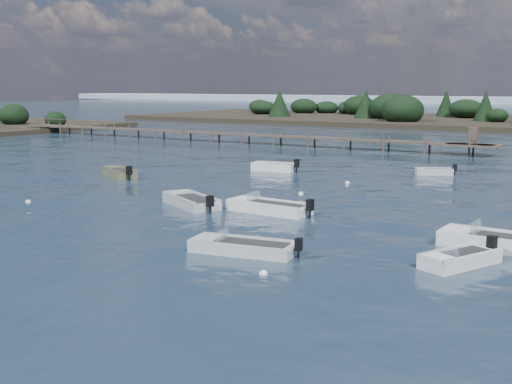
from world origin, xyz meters
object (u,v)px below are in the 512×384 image
Objects in this scene: dinghy_mid_white_a at (243,249)px; dinghy_mid_white_b at (502,245)px; dinghy_extra_b at (269,209)px; jetty at (245,135)px; tender_far_grey_b at (434,173)px; tender_far_white at (274,169)px; tender_far_grey at (119,174)px; dinghy_extra_a at (460,261)px; dinghy_mid_grey at (191,203)px.

dinghy_mid_white_b is at bearing 34.04° from dinghy_mid_white_a.
jetty is (-22.97, 34.16, 0.82)m from dinghy_extra_b.
dinghy_mid_white_a is 26.65m from tender_far_grey_b.
tender_far_white is 12.21m from tender_far_grey_b.
tender_far_grey is 1.08× the size of dinghy_extra_a.
dinghy_extra_b is (16.17, -5.92, -0.01)m from tender_far_grey.
dinghy_extra_a reaches higher than tender_far_grey_b.
tender_far_grey_b is 30.45m from jetty.
tender_far_grey_b is at bearing 67.62° from dinghy_mid_grey.
jetty reaches higher than tender_far_grey_b.
dinghy_mid_grey reaches higher than dinghy_mid_white_a.
dinghy_extra_a is (27.38, -10.99, -0.02)m from tender_far_grey.
dinghy_mid_white_a is 10.61m from dinghy_mid_grey.
jetty reaches higher than tender_far_grey.
dinghy_mid_grey is 39.33m from jetty.
dinghy_mid_white_b is (16.76, -1.08, 0.01)m from dinghy_mid_grey.
jetty is (-26.37, 15.21, 0.84)m from tender_far_grey_b.
dinghy_mid_grey is at bearing -112.38° from tender_far_grey_b.
jetty is at bearing 103.54° from tender_far_grey.
dinghy_mid_grey is (11.50, -6.55, -0.02)m from tender_far_grey.
dinghy_mid_white_b is at bearing -45.66° from jetty.
dinghy_mid_grey is at bearing 138.32° from dinghy_mid_white_a.
tender_far_grey_b is at bearing 108.01° from dinghy_extra_a.
tender_far_white is 16.69m from dinghy_extra_b.
tender_far_grey_b is 22.43m from dinghy_mid_white_b.
tender_far_white reaches higher than dinghy_mid_grey.
jetty is (-14.95, 19.52, 0.80)m from tender_far_white.
jetty is (-26.23, 41.85, 0.84)m from dinghy_mid_white_a.
dinghy_extra_a is at bearing 18.21° from dinghy_mid_white_a.
dinghy_extra_a is at bearing -71.99° from tender_far_grey_b.
dinghy_extra_b is 12.21m from dinghy_mid_white_b.
jetty reaches higher than dinghy_mid_white_b.
tender_far_grey is 17.22m from dinghy_extra_b.
tender_far_white is 27.54m from dinghy_extra_a.
dinghy_extra_b reaches higher than dinghy_extra_a.
tender_far_grey is 23.72m from dinghy_mid_white_a.
dinghy_extra_b reaches higher than tender_far_grey.
jetty is at bearing 117.74° from dinghy_mid_grey.
dinghy_mid_white_a is at bearing -63.20° from tender_far_white.
dinghy_mid_white_b reaches higher than dinghy_mid_white_a.
dinghy_extra_a is at bearing -45.70° from tender_far_white.
tender_far_grey_b is 0.81× the size of dinghy_extra_a.
dinghy_extra_b is 0.92× the size of dinghy_mid_white_b.
dinghy_extra_a is at bearing -104.70° from dinghy_mid_white_b.
tender_far_grey_b is (3.40, 18.95, -0.02)m from dinghy_extra_b.
tender_far_white is at bearing 140.88° from dinghy_mid_white_b.
dinghy_mid_white_a is (11.28, -22.33, -0.05)m from tender_far_white.
tender_far_grey_b is at bearing 89.69° from dinghy_mid_white_a.
jetty is (-6.80, 28.24, 0.80)m from tender_far_grey.
tender_far_grey_b is (0.14, 26.65, 0.01)m from dinghy_mid_white_a.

